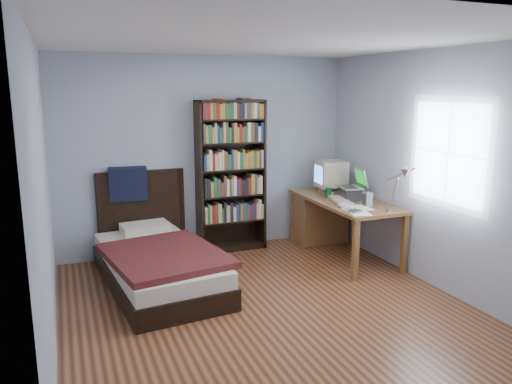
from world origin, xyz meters
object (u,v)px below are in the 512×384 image
bookshelf (231,176)px  desk_lamp (403,177)px  speaker (368,199)px  desk (325,215)px  crt_monitor (330,174)px  soda_can (328,192)px  laptop (351,191)px  bed (157,260)px  keyboard (340,200)px

bookshelf → desk_lamp: bearing=-56.1°
speaker → desk: bearing=94.1°
speaker → bookshelf: bearing=137.5°
crt_monitor → bookshelf: (-1.29, 0.31, 0.01)m
soda_can → laptop: bearing=-43.9°
desk → laptop: (0.09, -0.48, 0.42)m
desk → crt_monitor: (0.06, 0.00, 0.55)m
desk → speaker: speaker is taller
desk_lamp → bed: (-2.38, 1.05, -0.93)m
laptop → keyboard: laptop is taller
keyboard → soda_can: size_ratio=3.69×
desk → keyboard: (-0.11, -0.56, 0.33)m
laptop → soda_can: 0.30m
desk_lamp → bed: 2.77m
crt_monitor → keyboard: crt_monitor is taller
desk_lamp → speaker: 0.76m
soda_can → bed: bed is taller
desk → soda_can: bearing=-114.2°
keyboard → bookshelf: 1.43m
desk → soda_can: size_ratio=12.73×
laptop → desk_lamp: 1.12m
desk → bookshelf: (-1.23, 0.31, 0.56)m
desk_lamp → soda_can: desk_lamp is taller
desk → desk_lamp: (0.02, -1.54, 0.77)m
desk → crt_monitor: bearing=0.5°
desk_lamp → keyboard: bearing=97.4°
speaker → bookshelf: (-1.29, 1.19, 0.17)m
desk_lamp → keyboard: (-0.13, 0.99, -0.44)m
soda_can → bookshelf: (-1.11, 0.59, 0.18)m
crt_monitor → desk_lamp: desk_lamp is taller
crt_monitor → bed: size_ratio=0.20×
desk → laptop: 0.64m
keyboard → desk: bearing=92.0°
desk → keyboard: size_ratio=3.45×
desk_lamp → speaker: size_ratio=3.40×
desk → bed: 2.42m
crt_monitor → keyboard: 0.62m
keyboard → soda_can: (-0.01, 0.28, 0.05)m
desk_lamp → laptop: bearing=86.3°
laptop → keyboard: (-0.20, -0.07, -0.09)m
bookshelf → bed: 1.57m
keyboard → bed: bed is taller
desk → crt_monitor: 0.55m
soda_can → bookshelf: bearing=151.9°
laptop → speaker: size_ratio=2.28×
crt_monitor → desk: bearing=-179.5°
bed → speaker: bearing=-9.0°
desk → bed: bearing=-168.2°
speaker → bed: 2.52m
soda_can → bed: size_ratio=0.06×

